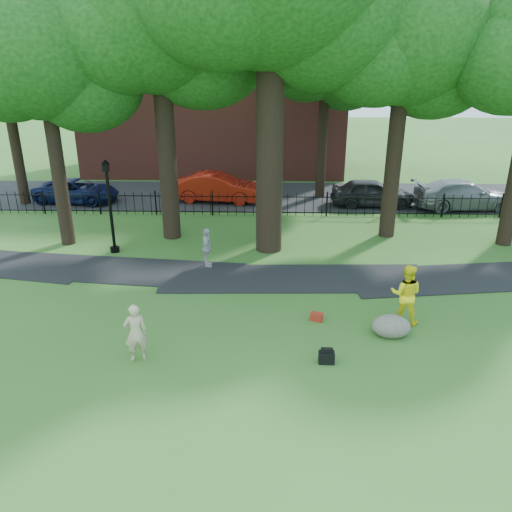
{
  "coord_description": "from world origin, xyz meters",
  "views": [
    {
      "loc": [
        0.06,
        -13.29,
        7.72
      ],
      "look_at": [
        -0.4,
        2.0,
        1.66
      ],
      "focal_mm": 35.0,
      "sensor_mm": 36.0,
      "label": 1
    }
  ],
  "objects_px": {
    "woman": "(136,333)",
    "boulder": "(391,325)",
    "man": "(406,294)",
    "lamppost": "(110,208)",
    "red_sedan": "(218,188)"
  },
  "relations": [
    {
      "from": "woman",
      "to": "red_sedan",
      "type": "distance_m",
      "value": 16.41
    },
    {
      "from": "man",
      "to": "boulder",
      "type": "relative_size",
      "value": 1.67
    },
    {
      "from": "woman",
      "to": "lamppost",
      "type": "height_order",
      "value": "lamppost"
    },
    {
      "from": "man",
      "to": "boulder",
      "type": "xyz_separation_m",
      "value": [
        -0.56,
        -0.8,
        -0.63
      ]
    },
    {
      "from": "woman",
      "to": "boulder",
      "type": "distance_m",
      "value": 7.43
    },
    {
      "from": "woman",
      "to": "boulder",
      "type": "bearing_deg",
      "value": 171.46
    },
    {
      "from": "woman",
      "to": "lamppost",
      "type": "bearing_deg",
      "value": -90.0
    },
    {
      "from": "boulder",
      "to": "man",
      "type": "bearing_deg",
      "value": 55.27
    },
    {
      "from": "man",
      "to": "boulder",
      "type": "distance_m",
      "value": 1.16
    },
    {
      "from": "man",
      "to": "lamppost",
      "type": "height_order",
      "value": "lamppost"
    },
    {
      "from": "boulder",
      "to": "red_sedan",
      "type": "height_order",
      "value": "red_sedan"
    },
    {
      "from": "woman",
      "to": "boulder",
      "type": "xyz_separation_m",
      "value": [
        7.25,
        1.54,
        -0.5
      ]
    },
    {
      "from": "red_sedan",
      "to": "lamppost",
      "type": "bearing_deg",
      "value": 162.8
    },
    {
      "from": "woman",
      "to": "lamppost",
      "type": "xyz_separation_m",
      "value": [
        -3.05,
        8.15,
        1.1
      ]
    },
    {
      "from": "woman",
      "to": "red_sedan",
      "type": "xyz_separation_m",
      "value": [
        0.54,
        16.4,
        -0.02
      ]
    }
  ]
}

